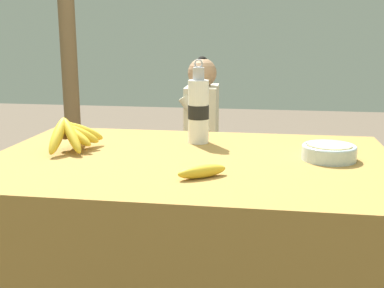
{
  "coord_description": "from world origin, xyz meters",
  "views": [
    {
      "loc": [
        0.26,
        -1.64,
        1.18
      ],
      "look_at": [
        -0.0,
        0.05,
        0.79
      ],
      "focal_mm": 45.0,
      "sensor_mm": 36.0,
      "label": 1
    }
  ],
  "objects_px": {
    "serving_bowl": "(329,151)",
    "support_post_near": "(68,32)",
    "water_bottle": "(198,110)",
    "banana_bunch_green": "(315,150)",
    "seated_vendor": "(195,126)",
    "banana_bunch_ripe": "(73,133)",
    "wooden_bench": "(236,164)",
    "loose_banana_front": "(202,171)"
  },
  "relations": [
    {
      "from": "seated_vendor",
      "to": "support_post_near",
      "type": "distance_m",
      "value": 1.16
    },
    {
      "from": "serving_bowl",
      "to": "wooden_bench",
      "type": "xyz_separation_m",
      "value": [
        -0.41,
        1.4,
        -0.45
      ]
    },
    {
      "from": "loose_banana_front",
      "to": "banana_bunch_green",
      "type": "bearing_deg",
      "value": 73.28
    },
    {
      "from": "banana_bunch_ripe",
      "to": "support_post_near",
      "type": "relative_size",
      "value": 0.12
    },
    {
      "from": "banana_bunch_ripe",
      "to": "wooden_bench",
      "type": "height_order",
      "value": "banana_bunch_ripe"
    },
    {
      "from": "loose_banana_front",
      "to": "wooden_bench",
      "type": "relative_size",
      "value": 0.09
    },
    {
      "from": "banana_bunch_ripe",
      "to": "loose_banana_front",
      "type": "relative_size",
      "value": 1.83
    },
    {
      "from": "serving_bowl",
      "to": "support_post_near",
      "type": "distance_m",
      "value": 2.35
    },
    {
      "from": "banana_bunch_ripe",
      "to": "support_post_near",
      "type": "distance_m",
      "value": 1.82
    },
    {
      "from": "serving_bowl",
      "to": "wooden_bench",
      "type": "bearing_deg",
      "value": 106.17
    },
    {
      "from": "loose_banana_front",
      "to": "serving_bowl",
      "type": "bearing_deg",
      "value": 34.48
    },
    {
      "from": "banana_bunch_ripe",
      "to": "loose_banana_front",
      "type": "bearing_deg",
      "value": -27.77
    },
    {
      "from": "wooden_bench",
      "to": "banana_bunch_green",
      "type": "relative_size",
      "value": 6.19
    },
    {
      "from": "banana_bunch_ripe",
      "to": "wooden_bench",
      "type": "relative_size",
      "value": 0.17
    },
    {
      "from": "banana_bunch_ripe",
      "to": "loose_banana_front",
      "type": "height_order",
      "value": "banana_bunch_ripe"
    },
    {
      "from": "serving_bowl",
      "to": "wooden_bench",
      "type": "height_order",
      "value": "serving_bowl"
    },
    {
      "from": "wooden_bench",
      "to": "loose_banana_front",
      "type": "bearing_deg",
      "value": -90.16
    },
    {
      "from": "wooden_bench",
      "to": "support_post_near",
      "type": "bearing_deg",
      "value": 169.34
    },
    {
      "from": "banana_bunch_green",
      "to": "support_post_near",
      "type": "height_order",
      "value": "support_post_near"
    },
    {
      "from": "banana_bunch_ripe",
      "to": "support_post_near",
      "type": "bearing_deg",
      "value": 113.01
    },
    {
      "from": "loose_banana_front",
      "to": "support_post_near",
      "type": "height_order",
      "value": "support_post_near"
    },
    {
      "from": "banana_bunch_ripe",
      "to": "wooden_bench",
      "type": "xyz_separation_m",
      "value": [
        0.53,
        1.41,
        -0.48
      ]
    },
    {
      "from": "serving_bowl",
      "to": "loose_banana_front",
      "type": "xyz_separation_m",
      "value": [
        -0.41,
        -0.28,
        -0.01
      ]
    },
    {
      "from": "banana_bunch_ripe",
      "to": "water_bottle",
      "type": "height_order",
      "value": "water_bottle"
    },
    {
      "from": "banana_bunch_ripe",
      "to": "banana_bunch_green",
      "type": "xyz_separation_m",
      "value": [
        1.04,
        1.41,
        -0.37
      ]
    },
    {
      "from": "loose_banana_front",
      "to": "water_bottle",
      "type": "bearing_deg",
      "value": 99.41
    },
    {
      "from": "banana_bunch_ripe",
      "to": "water_bottle",
      "type": "relative_size",
      "value": 0.86
    },
    {
      "from": "seated_vendor",
      "to": "banana_bunch_green",
      "type": "relative_size",
      "value": 3.74
    },
    {
      "from": "loose_banana_front",
      "to": "support_post_near",
      "type": "relative_size",
      "value": 0.07
    },
    {
      "from": "banana_bunch_green",
      "to": "support_post_near",
      "type": "bearing_deg",
      "value": 172.51
    },
    {
      "from": "banana_bunch_ripe",
      "to": "serving_bowl",
      "type": "distance_m",
      "value": 0.94
    },
    {
      "from": "wooden_bench",
      "to": "water_bottle",
      "type": "bearing_deg",
      "value": -94.04
    },
    {
      "from": "banana_bunch_ripe",
      "to": "banana_bunch_green",
      "type": "distance_m",
      "value": 1.79
    },
    {
      "from": "water_bottle",
      "to": "banana_bunch_green",
      "type": "bearing_deg",
      "value": 64.04
    },
    {
      "from": "serving_bowl",
      "to": "support_post_near",
      "type": "xyz_separation_m",
      "value": [
        -1.64,
        1.64,
        0.41
      ]
    },
    {
      "from": "banana_bunch_ripe",
      "to": "banana_bunch_green",
      "type": "height_order",
      "value": "banana_bunch_ripe"
    },
    {
      "from": "wooden_bench",
      "to": "seated_vendor",
      "type": "height_order",
      "value": "seated_vendor"
    },
    {
      "from": "wooden_bench",
      "to": "support_post_near",
      "type": "height_order",
      "value": "support_post_near"
    },
    {
      "from": "serving_bowl",
      "to": "seated_vendor",
      "type": "xyz_separation_m",
      "value": [
        -0.68,
        1.37,
        -0.19
      ]
    },
    {
      "from": "wooden_bench",
      "to": "support_post_near",
      "type": "relative_size",
      "value": 0.72
    },
    {
      "from": "loose_banana_front",
      "to": "wooden_bench",
      "type": "bearing_deg",
      "value": 89.84
    },
    {
      "from": "serving_bowl",
      "to": "loose_banana_front",
      "type": "relative_size",
      "value": 1.19
    }
  ]
}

